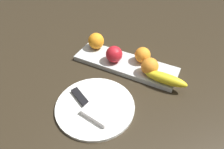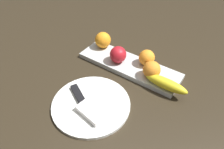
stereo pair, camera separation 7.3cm
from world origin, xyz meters
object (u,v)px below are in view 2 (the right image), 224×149
orange_near_apple (146,58)px  knife (80,97)px  dinner_plate (91,104)px  apple (118,55)px  orange_near_banana (103,40)px  folded_napkin (99,106)px  fruit_tray (129,65)px  banana (166,84)px  orange_center (152,70)px

orange_near_apple → knife: size_ratio=0.37×
orange_near_apple → dinner_plate: (-0.06, -0.27, -0.05)m
apple → orange_near_apple: size_ratio=1.07×
dinner_plate → knife: size_ratio=1.53×
orange_near_banana → dinner_plate: 0.32m
folded_napkin → apple: bearing=108.9°
dinner_plate → knife: (-0.05, -0.00, 0.01)m
fruit_tray → dinner_plate: size_ratio=1.60×
dinner_plate → fruit_tray: bearing=90.0°
fruit_tray → orange_near_banana: (-0.16, 0.04, 0.04)m
banana → folded_napkin: size_ratio=1.32×
banana → orange_near_banana: bearing=-12.6°
banana → dinner_plate: size_ratio=0.60×
orange_center → folded_napkin: orange_center is taller
orange_near_apple → orange_center: 0.07m
apple → folded_napkin: 0.24m
orange_near_apple → orange_center: orange_center is taller
orange_center → fruit_tray: bearing=169.3°
dinner_plate → banana: bearing=48.9°
banana → orange_near_apple: size_ratio=2.50×
banana → orange_center: (-0.07, 0.02, 0.01)m
fruit_tray → orange_near_apple: 0.08m
orange_near_apple → fruit_tray: bearing=-150.0°
dinner_plate → folded_napkin: folded_napkin is taller
orange_near_apple → folded_napkin: size_ratio=0.53×
orange_near_apple → orange_near_banana: bearing=179.1°
orange_near_banana → dinner_plate: (0.16, -0.28, -0.05)m
fruit_tray → orange_near_apple: orange_near_apple is taller
orange_near_apple → orange_center: (0.05, -0.05, 0.00)m
orange_near_apple → orange_near_banana: orange_near_banana is taller
folded_napkin → orange_center: bearing=72.0°
apple → folded_napkin: bearing=-71.1°
fruit_tray → orange_center: (0.10, -0.02, 0.04)m
dinner_plate → folded_napkin: size_ratio=2.19×
orange_center → dinner_plate: (-0.10, -0.22, -0.05)m
dinner_plate → orange_near_banana: bearing=119.4°
apple → knife: apple is taller
orange_near_banana → knife: bearing=-68.5°
orange_near_apple → orange_center: bearing=-46.7°
orange_near_banana → orange_center: 0.27m
apple → knife: size_ratio=0.39×
apple → orange_center: bearing=-2.4°
orange_near_apple → folded_napkin: orange_near_apple is taller
orange_center → knife: 0.27m
orange_near_banana → apple: bearing=-23.9°
folded_napkin → banana: bearing=54.7°
fruit_tray → dinner_plate: fruit_tray is taller
apple → dinner_plate: bearing=-78.8°
fruit_tray → orange_near_banana: orange_near_banana is taller
orange_near_apple → dinner_plate: orange_near_apple is taller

